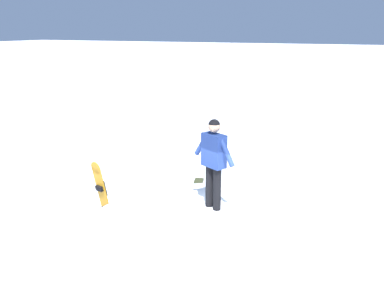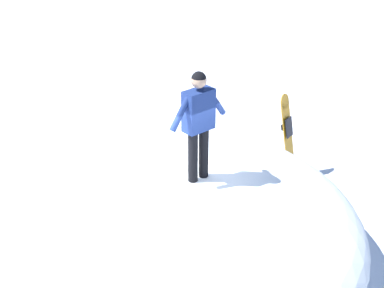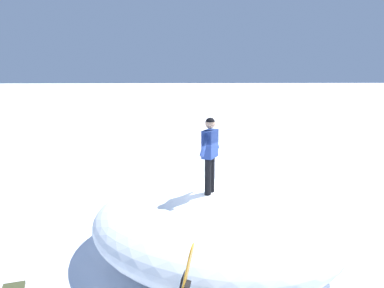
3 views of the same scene
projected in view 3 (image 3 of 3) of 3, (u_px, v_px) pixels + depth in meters
ground at (231, 247)px, 8.52m from camera, size 240.00×240.00×0.00m
snow_mound at (213, 224)px, 8.06m from camera, size 7.40×7.46×1.41m
snowboarder_standing at (210, 149)px, 7.72m from camera, size 0.51×0.92×1.61m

